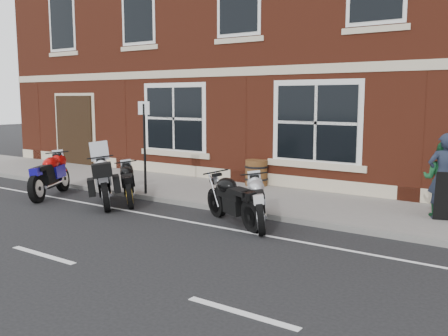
{
  "coord_description": "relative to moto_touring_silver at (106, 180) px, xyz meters",
  "views": [
    {
      "loc": [
        7.17,
        -7.91,
        2.63
      ],
      "look_at": [
        0.51,
        1.6,
        1.0
      ],
      "focal_mm": 40.0,
      "sensor_mm": 36.0,
      "label": 1
    }
  ],
  "objects": [
    {
      "name": "pub_building",
      "position": [
        2.26,
        10.07,
        5.38
      ],
      "size": [
        24.0,
        12.0,
        12.0
      ],
      "primitive_type": "cube",
      "color": "maroon",
      "rests_on": "ground"
    },
    {
      "name": "moto_touring_silver",
      "position": [
        0.0,
        0.0,
        0.0
      ],
      "size": [
        1.86,
        1.61,
        1.53
      ],
      "rotation": [
        0.0,
        0.0,
        0.87
      ],
      "color": "black",
      "rests_on": "ground"
    },
    {
      "name": "moto_sport_black",
      "position": [
        0.35,
        0.48,
        -0.1
      ],
      "size": [
        1.55,
        1.48,
        0.91
      ],
      "rotation": [
        0.0,
        0.0,
        0.81
      ],
      "color": "black",
      "rests_on": "ground"
    },
    {
      "name": "moto_sport_silver",
      "position": [
        4.23,
        0.39,
        -0.08
      ],
      "size": [
        1.27,
        1.79,
        0.93
      ],
      "rotation": [
        0.0,
        0.0,
        0.6
      ],
      "color": "black",
      "rests_on": "ground"
    },
    {
      "name": "moto_sport_red",
      "position": [
        -1.98,
        -0.14,
        -0.02
      ],
      "size": [
        1.3,
        2.08,
        1.05
      ],
      "rotation": [
        0.0,
        0.0,
        0.53
      ],
      "color": "black",
      "rests_on": "ground"
    },
    {
      "name": "sidewalk",
      "position": [
        2.26,
        2.57,
        -0.56
      ],
      "size": [
        30.0,
        3.0,
        0.12
      ],
      "primitive_type": "cube",
      "color": "slate",
      "rests_on": "ground"
    },
    {
      "name": "ground",
      "position": [
        2.26,
        -0.43,
        -0.62
      ],
      "size": [
        80.0,
        80.0,
        0.0
      ],
      "primitive_type": "plane",
      "color": "black",
      "rests_on": "ground"
    },
    {
      "name": "moto_naked_black",
      "position": [
        3.7,
        0.2,
        -0.07
      ],
      "size": [
        1.99,
        1.07,
        0.97
      ],
      "rotation": [
        0.0,
        0.0,
        1.11
      ],
      "color": "black",
      "rests_on": "ground"
    },
    {
      "name": "pedestrian_right",
      "position": [
        7.22,
        2.82,
        0.3
      ],
      "size": [
        0.84,
        0.69,
        1.6
      ],
      "primitive_type": "imported",
      "rotation": [
        0.0,
        0.0,
        3.03
      ],
      "color": "#164E29",
      "rests_on": "sidewalk"
    },
    {
      "name": "pedestrian_left",
      "position": [
        7.32,
        2.62,
        0.4
      ],
      "size": [
        0.78,
        0.67,
        1.8
      ],
      "primitive_type": "imported",
      "rotation": [
        0.0,
        0.0,
        3.59
      ],
      "color": "#1C2333",
      "rests_on": "sidewalk"
    },
    {
      "name": "barrel_planter",
      "position": [
        2.02,
        3.87,
        -0.13
      ],
      "size": [
        0.67,
        0.67,
        0.74
      ],
      "color": "#522816",
      "rests_on": "sidewalk"
    },
    {
      "name": "parking_sign",
      "position": [
        0.27,
        1.12,
        0.9
      ],
      "size": [
        0.34,
        0.08,
        2.43
      ],
      "rotation": [
        0.0,
        0.0,
        0.17
      ],
      "color": "black",
      "rests_on": "sidewalk"
    },
    {
      "name": "kerb",
      "position": [
        2.26,
        0.99,
        -0.56
      ],
      "size": [
        30.0,
        0.16,
        0.12
      ],
      "primitive_type": "cube",
      "color": "slate",
      "rests_on": "ground"
    }
  ]
}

